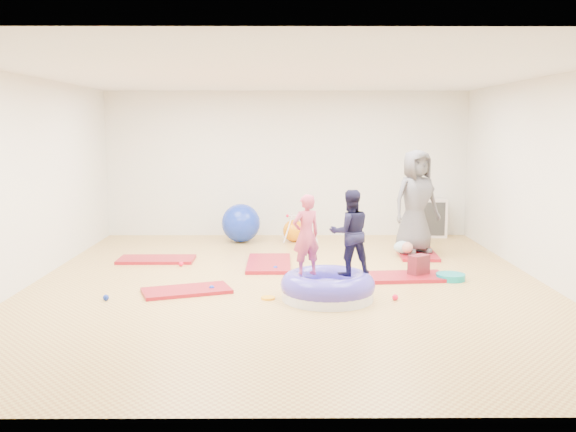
{
  "coord_description": "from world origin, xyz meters",
  "views": [
    {
      "loc": [
        -0.05,
        -8.47,
        2.13
      ],
      "look_at": [
        0.0,
        0.3,
        0.9
      ],
      "focal_mm": 40.0,
      "sensor_mm": 36.0,
      "label": 1
    }
  ],
  "objects": [
    {
      "name": "balance_disc",
      "position": [
        2.27,
        0.26,
        0.04
      ],
      "size": [
        0.4,
        0.4,
        0.09
      ],
      "primitive_type": "cylinder",
      "color": "#0B8C92",
      "rests_on": "ground"
    },
    {
      "name": "gym_mat_rear_right",
      "position": [
        2.16,
        2.04,
        0.03
      ],
      "size": [
        0.67,
        1.24,
        0.05
      ],
      "primitive_type": "cube",
      "rotation": [
        0.0,
        0.0,
        1.51
      ],
      "color": "maroon",
      "rests_on": "ground"
    },
    {
      "name": "infant_play_gym",
      "position": [
        0.25,
        3.31,
        0.33
      ],
      "size": [
        0.65,
        0.61,
        0.5
      ],
      "rotation": [
        0.0,
        0.0,
        0.3
      ],
      "color": "silver",
      "rests_on": "ground"
    },
    {
      "name": "gym_mat_front_left",
      "position": [
        -1.32,
        -0.39,
        0.02
      ],
      "size": [
        1.23,
        0.9,
        0.05
      ],
      "primitive_type": "cube",
      "rotation": [
        0.0,
        0.0,
        0.34
      ],
      "color": "maroon",
      "rests_on": "ground"
    },
    {
      "name": "child_pink",
      "position": [
        0.22,
        -0.65,
        0.85
      ],
      "size": [
        0.44,
        0.38,
        1.01
      ],
      "primitive_type": "imported",
      "rotation": [
        0.0,
        0.0,
        3.6
      ],
      "color": "#CB4561",
      "rests_on": "inflatable_cushion"
    },
    {
      "name": "yellow_toy",
      "position": [
        -0.25,
        -0.72,
        0.01
      ],
      "size": [
        0.18,
        0.18,
        0.03
      ],
      "primitive_type": "cylinder",
      "color": "#FFA60F",
      "rests_on": "ground"
    },
    {
      "name": "adult_caregiver",
      "position": [
        2.12,
        2.0,
        0.9
      ],
      "size": [
        0.98,
        0.82,
        1.7
      ],
      "primitive_type": "imported",
      "rotation": [
        0.0,
        0.0,
        0.4
      ],
      "color": "#4F4E53",
      "rests_on": "gym_mat_rear_right"
    },
    {
      "name": "gym_mat_center_back",
      "position": [
        -0.29,
        1.24,
        0.03
      ],
      "size": [
        0.66,
        1.32,
        0.05
      ],
      "primitive_type": "cube",
      "rotation": [
        0.0,
        0.0,
        1.57
      ],
      "color": "maroon",
      "rests_on": "ground"
    },
    {
      "name": "backpack",
      "position": [
        1.85,
        0.41,
        0.16
      ],
      "size": [
        0.33,
        0.31,
        0.32
      ],
      "primitive_type": "cube",
      "rotation": [
        0.0,
        0.0,
        0.63
      ],
      "color": "maroon",
      "rests_on": "ground"
    },
    {
      "name": "cube_shelf",
      "position": [
        2.7,
        3.79,
        0.37
      ],
      "size": [
        0.74,
        0.37,
        0.74
      ],
      "color": "silver",
      "rests_on": "ground"
    },
    {
      "name": "child_navy",
      "position": [
        0.76,
        -0.64,
        0.87
      ],
      "size": [
        0.59,
        0.5,
        1.07
      ],
      "primitive_type": "imported",
      "rotation": [
        0.0,
        0.0,
        3.33
      ],
      "color": "black",
      "rests_on": "inflatable_cushion"
    },
    {
      "name": "ball_pit_balls",
      "position": [
        -0.46,
        -0.08,
        0.04
      ],
      "size": [
        3.64,
        2.03,
        0.08
      ],
      "color": "#F71138",
      "rests_on": "ground"
    },
    {
      "name": "inflatable_cushion",
      "position": [
        0.49,
        -0.73,
        0.14
      ],
      "size": [
        1.17,
        1.17,
        0.37
      ],
      "rotation": [
        0.0,
        0.0,
        0.35
      ],
      "color": "white",
      "rests_on": "ground"
    },
    {
      "name": "infant",
      "position": [
        1.94,
        1.84,
        0.17
      ],
      "size": [
        0.38,
        0.39,
        0.23
      ],
      "color": "#9FC1D0",
      "rests_on": "gym_mat_rear_right"
    },
    {
      "name": "exercise_ball_orange",
      "position": [
        0.13,
        3.27,
        0.21
      ],
      "size": [
        0.41,
        0.41,
        0.41
      ],
      "primitive_type": "sphere",
      "color": "orange",
      "rests_on": "ground"
    },
    {
      "name": "gym_mat_right",
      "position": [
        1.6,
        0.35,
        0.03
      ],
      "size": [
        1.29,
        0.72,
        0.05
      ],
      "primitive_type": "cube",
      "rotation": [
        0.0,
        0.0,
        0.08
      ],
      "color": "maroon",
      "rests_on": "ground"
    },
    {
      "name": "room",
      "position": [
        0.0,
        0.0,
        1.4
      ],
      "size": [
        7.01,
        8.01,
        2.81
      ],
      "color": "tan",
      "rests_on": "ground"
    },
    {
      "name": "gym_mat_mid_left",
      "position": [
        -2.09,
        1.56,
        0.02
      ],
      "size": [
        1.2,
        0.6,
        0.05
      ],
      "primitive_type": "cube",
      "rotation": [
        0.0,
        0.0,
        0.01
      ],
      "color": "maroon",
      "rests_on": "ground"
    },
    {
      "name": "exercise_ball_blue",
      "position": [
        -0.85,
        3.24,
        0.36
      ],
      "size": [
        0.71,
        0.71,
        0.71
      ],
      "primitive_type": "sphere",
      "color": "#132BA7",
      "rests_on": "ground"
    }
  ]
}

